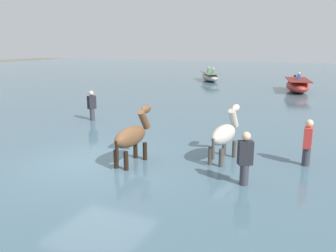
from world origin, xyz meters
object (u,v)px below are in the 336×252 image
(boat_distant_east, at_px, (298,86))
(person_wading_mid, at_px, (245,165))
(person_spectator_far, at_px, (92,109))
(person_onlooker_right, at_px, (307,148))
(horse_lead_bay, at_px, (132,138))
(boat_near_port, at_px, (210,77))
(horse_trailing_pinto, at_px, (224,136))

(boat_distant_east, relative_size, person_wading_mid, 2.46)
(person_spectator_far, distance_m, person_onlooker_right, 8.68)
(person_spectator_far, bearing_deg, person_wading_mid, -30.04)
(person_onlooker_right, bearing_deg, boat_distant_east, 94.81)
(horse_lead_bay, height_order, boat_distant_east, horse_lead_bay)
(boat_near_port, bearing_deg, person_spectator_far, -89.36)
(person_wading_mid, bearing_deg, boat_near_port, 109.25)
(horse_lead_bay, relative_size, boat_distant_east, 0.46)
(horse_trailing_pinto, distance_m, person_spectator_far, 6.86)
(horse_trailing_pinto, xyz_separation_m, boat_near_port, (-6.50, 19.65, -0.33))
(horse_trailing_pinto, bearing_deg, boat_distant_east, 86.96)
(horse_lead_bay, height_order, horse_trailing_pinto, horse_lead_bay)
(person_spectator_far, bearing_deg, horse_lead_bay, -43.23)
(boat_distant_east, relative_size, person_onlooker_right, 2.46)
(boat_distant_east, bearing_deg, horse_trailing_pinto, -93.04)
(horse_lead_bay, distance_m, boat_near_port, 21.32)
(person_wading_mid, bearing_deg, horse_trailing_pinto, 120.63)
(person_onlooker_right, bearing_deg, boat_near_port, 114.09)
(boat_distant_east, distance_m, person_spectator_far, 14.61)
(horse_trailing_pinto, bearing_deg, person_spectator_far, 156.96)
(person_spectator_far, bearing_deg, boat_near_port, 90.64)
(person_wading_mid, bearing_deg, person_onlooker_right, 57.86)
(horse_trailing_pinto, xyz_separation_m, person_spectator_far, (-6.31, 2.68, -0.22))
(boat_near_port, height_order, person_onlooker_right, person_onlooker_right)
(horse_lead_bay, xyz_separation_m, horse_trailing_pinto, (2.16, 1.22, -0.01))
(person_spectator_far, height_order, person_wading_mid, same)
(horse_lead_bay, xyz_separation_m, person_spectator_far, (-4.16, 3.91, -0.22))
(boat_distant_east, bearing_deg, horse_lead_bay, -100.13)
(boat_near_port, xyz_separation_m, person_wading_mid, (7.37, -21.11, 0.11))
(boat_distant_east, xyz_separation_m, person_spectator_far, (-7.13, -12.75, 0.06))
(horse_trailing_pinto, height_order, boat_distant_east, horse_trailing_pinto)
(horse_lead_bay, distance_m, person_wading_mid, 3.05)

